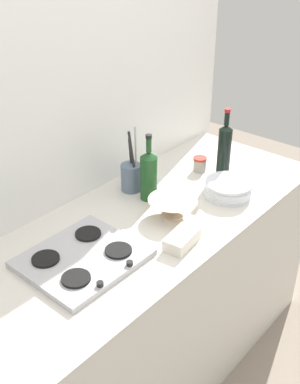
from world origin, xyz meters
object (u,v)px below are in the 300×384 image
at_px(butter_dish, 182,239).
at_px(utensil_crock, 131,176).
at_px(mixing_bowl, 173,207).
at_px(condiment_jar_front, 200,164).
at_px(plate_stack, 228,188).
at_px(wine_bottle_leftmost, 149,174).
at_px(wine_bottle_mid_left, 224,149).
at_px(stovetop_hob, 83,258).

height_order(butter_dish, utensil_crock, utensil_crock).
xyz_separation_m(mixing_bowl, condiment_jar_front, (0.42, 0.16, -0.01)).
distance_m(plate_stack, wine_bottle_leftmost, 0.37).
height_order(plate_stack, butter_dish, plate_stack).
distance_m(utensil_crock, condiment_jar_front, 0.39).
bearing_deg(wine_bottle_leftmost, butter_dish, -119.38).
relative_size(utensil_crock, condiment_jar_front, 4.30).
distance_m(wine_bottle_leftmost, condiment_jar_front, 0.38).
bearing_deg(plate_stack, butter_dish, -170.87).
height_order(wine_bottle_mid_left, mixing_bowl, wine_bottle_mid_left).
height_order(stovetop_hob, mixing_bowl, mixing_bowl).
height_order(wine_bottle_mid_left, utensil_crock, wine_bottle_mid_left).
bearing_deg(mixing_bowl, wine_bottle_leftmost, 74.36).
bearing_deg(wine_bottle_leftmost, mixing_bowl, -105.64).
bearing_deg(wine_bottle_leftmost, plate_stack, -45.80).
bearing_deg(stovetop_hob, mixing_bowl, -7.39).
bearing_deg(wine_bottle_mid_left, butter_dish, -161.06).
distance_m(butter_dish, condiment_jar_front, 0.63).
bearing_deg(utensil_crock, wine_bottle_leftmost, -92.24).
xyz_separation_m(utensil_crock, condiment_jar_front, (0.36, -0.13, -0.04)).
bearing_deg(wine_bottle_mid_left, stovetop_hob, 179.35).
xyz_separation_m(wine_bottle_mid_left, utensil_crock, (-0.40, 0.24, -0.07)).
relative_size(stovetop_hob, condiment_jar_front, 5.70).
distance_m(plate_stack, utensil_crock, 0.45).
relative_size(stovetop_hob, wine_bottle_mid_left, 1.22).
height_order(stovetop_hob, plate_stack, plate_stack).
bearing_deg(butter_dish, mixing_bowl, 48.64).
height_order(wine_bottle_leftmost, wine_bottle_mid_left, wine_bottle_mid_left).
bearing_deg(condiment_jar_front, mixing_bowl, -159.31).
xyz_separation_m(butter_dish, condiment_jar_front, (0.55, 0.31, 0.01)).
xyz_separation_m(plate_stack, mixing_bowl, (-0.30, 0.08, 0.01)).
height_order(plate_stack, condiment_jar_front, same).
bearing_deg(utensil_crock, butter_dish, -113.30).
bearing_deg(wine_bottle_mid_left, condiment_jar_front, 110.42).
bearing_deg(mixing_bowl, wine_bottle_mid_left, 6.06).
distance_m(plate_stack, butter_dish, 0.44).
bearing_deg(plate_stack, condiment_jar_front, 64.40).
xyz_separation_m(stovetop_hob, condiment_jar_front, (0.87, 0.10, 0.02)).
height_order(plate_stack, utensil_crock, utensil_crock).
bearing_deg(mixing_bowl, condiment_jar_front, 20.69).
bearing_deg(wine_bottle_leftmost, utensil_crock, 87.76).
distance_m(stovetop_hob, wine_bottle_leftmost, 0.52).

